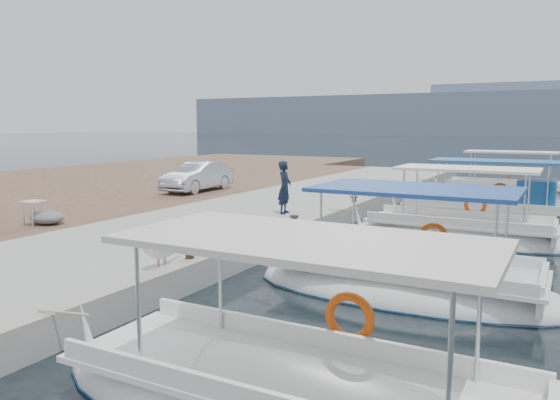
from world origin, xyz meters
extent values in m
plane|color=black|center=(0.00, 0.00, 0.00)|extent=(400.00, 400.00, 0.00)
cube|color=gray|center=(-3.00, 5.00, 0.25)|extent=(6.00, 40.00, 0.50)
cube|color=gray|center=(-0.22, 5.00, 0.56)|extent=(0.44, 40.00, 0.12)
cube|color=brown|center=(-8.00, 5.00, 0.25)|extent=(4.00, 40.00, 0.50)
cube|color=brown|center=(-18.00, 5.00, 0.24)|extent=(16.00, 60.00, 0.48)
cube|color=slate|center=(-60.00, 190.00, 7.00)|extent=(140.00, 40.00, 14.00)
cube|color=white|center=(4.07, -7.32, 0.55)|extent=(5.69, 1.89, 0.08)
cube|color=silver|center=(4.24, -7.32, 2.19)|extent=(4.16, 2.02, 0.08)
cylinder|color=silver|center=(2.51, -8.14, 1.35)|extent=(0.05, 0.05, 1.60)
torus|color=#DD4B0B|center=(4.37, -6.28, 1.00)|extent=(0.68, 0.12, 0.68)
ellipsoid|color=white|center=(3.89, -1.86, 0.05)|extent=(6.58, 2.48, 1.30)
ellipsoid|color=#144E8F|center=(3.89, -1.86, 0.03)|extent=(6.61, 2.53, 0.22)
cube|color=white|center=(3.89, -1.86, 0.55)|extent=(5.39, 2.13, 0.08)
cube|color=#1E4399|center=(4.05, -1.86, 2.19)|extent=(3.95, 2.28, 0.08)
cylinder|color=silver|center=(2.41, -2.79, 1.35)|extent=(0.05, 0.05, 1.60)
torus|color=#DD4B0B|center=(4.19, -0.68, 1.00)|extent=(0.68, 0.12, 0.68)
ellipsoid|color=white|center=(3.90, 4.02, 0.05)|extent=(6.61, 2.06, 1.30)
ellipsoid|color=#144E8F|center=(3.90, 4.02, 0.03)|extent=(6.64, 2.10, 0.22)
cube|color=white|center=(3.90, 4.02, 0.55)|extent=(5.42, 1.77, 0.08)
cube|color=white|center=(4.07, 4.02, 2.19)|extent=(3.97, 1.89, 0.08)
cylinder|color=silver|center=(2.42, 3.24, 1.35)|extent=(0.05, 0.05, 1.60)
torus|color=#DD4B0B|center=(4.20, 4.99, 1.00)|extent=(0.68, 0.12, 0.68)
ellipsoid|color=white|center=(4.17, 7.99, 0.05)|extent=(7.13, 2.12, 1.30)
ellipsoid|color=#144E8F|center=(4.17, 7.99, 0.03)|extent=(7.17, 2.16, 0.22)
cube|color=white|center=(4.17, 7.99, 0.55)|extent=(5.85, 1.82, 0.08)
cube|color=#1E5697|center=(4.34, 7.99, 2.19)|extent=(4.28, 1.95, 0.08)
cylinder|color=silver|center=(2.56, 7.19, 1.35)|extent=(0.05, 0.05, 1.60)
torus|color=#DD4B0B|center=(4.47, 9.00, 1.00)|extent=(0.68, 0.12, 0.68)
cube|color=#144E8F|center=(5.77, 7.99, 1.10)|extent=(1.20, 1.48, 1.00)
ellipsoid|color=white|center=(4.03, 15.47, 0.05)|extent=(6.85, 1.94, 1.30)
ellipsoid|color=#144E8F|center=(4.03, 15.47, 0.03)|extent=(6.89, 1.98, 0.22)
cube|color=white|center=(4.03, 15.47, 0.55)|extent=(5.62, 1.67, 0.08)
cube|color=white|center=(4.20, 15.47, 2.19)|extent=(4.11, 1.78, 0.08)
cylinder|color=silver|center=(2.48, 14.74, 1.35)|extent=(0.05, 0.05, 1.60)
torus|color=#DD4B0B|center=(4.33, 16.39, 1.00)|extent=(0.68, 0.12, 0.68)
cylinder|color=black|center=(-0.35, -3.50, 0.65)|extent=(0.18, 0.18, 0.30)
cylinder|color=black|center=(-0.35, -3.50, 0.80)|extent=(0.28, 0.28, 0.05)
cylinder|color=black|center=(-0.35, 1.50, 0.65)|extent=(0.18, 0.18, 0.30)
cylinder|color=black|center=(-0.35, 1.50, 0.80)|extent=(0.28, 0.28, 0.05)
cylinder|color=black|center=(-0.35, 6.50, 0.65)|extent=(0.18, 0.18, 0.30)
cylinder|color=black|center=(-0.35, 6.50, 0.80)|extent=(0.28, 0.28, 0.05)
cylinder|color=black|center=(-0.35, 11.50, 0.65)|extent=(0.18, 0.18, 0.30)
cylinder|color=black|center=(-0.35, 11.50, 0.80)|extent=(0.28, 0.28, 0.05)
cylinder|color=tan|center=(-0.68, -4.13, 0.66)|extent=(0.05, 0.05, 0.31)
cylinder|color=tan|center=(-0.52, -4.11, 0.66)|extent=(0.05, 0.05, 0.31)
ellipsoid|color=silver|center=(-0.60, -4.12, 1.00)|extent=(0.54, 0.79, 0.58)
cylinder|color=silver|center=(-0.64, -3.85, 1.25)|extent=(0.16, 0.28, 0.31)
sphere|color=silver|center=(-0.65, -3.76, 1.43)|extent=(0.19, 0.19, 0.19)
cone|color=#EAA566|center=(-0.69, -3.47, 1.34)|extent=(0.17, 0.57, 0.23)
imported|color=black|center=(-1.69, 3.44, 1.39)|extent=(0.53, 0.71, 1.78)
imported|color=#A5AFBC|center=(-8.12, 7.21, 1.16)|extent=(1.52, 4.04, 1.32)
ellipsoid|color=slate|center=(-7.09, -1.70, 0.70)|extent=(1.10, 0.90, 0.40)
cylinder|color=silver|center=(-7.51, -2.19, 0.85)|extent=(0.06, 0.06, 0.70)
cylinder|color=silver|center=(-7.11, -2.19, 0.85)|extent=(0.06, 0.06, 0.70)
cylinder|color=silver|center=(-7.51, -1.79, 0.85)|extent=(0.06, 0.06, 0.70)
cylinder|color=silver|center=(-7.11, -1.79, 0.85)|extent=(0.06, 0.06, 0.70)
cube|color=white|center=(-7.31, -1.99, 1.21)|extent=(0.55, 0.55, 0.03)
camera|label=1|loc=(6.77, -12.67, 3.46)|focal=35.00mm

